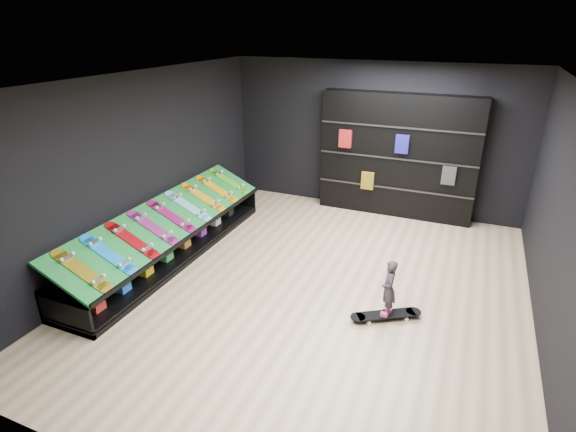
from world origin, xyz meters
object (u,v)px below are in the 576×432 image
at_px(child, 388,299).
at_px(floor_skateboard, 386,316).
at_px(back_shelving, 397,156).
at_px(display_rack, 172,242).

bearing_deg(child, floor_skateboard, 0.00).
distance_m(back_shelving, child, 3.86).
bearing_deg(floor_skateboard, back_shelving, 67.77).
bearing_deg(display_rack, floor_skateboard, -5.87).
distance_m(back_shelving, floor_skateboard, 3.94).
xyz_separation_m(back_shelving, floor_skateboard, (0.63, -3.70, -1.18)).
relative_size(display_rack, floor_skateboard, 4.59).
relative_size(back_shelving, child, 6.43).
bearing_deg(display_rack, back_shelving, 47.05).
xyz_separation_m(floor_skateboard, child, (0.00, 0.00, 0.28)).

